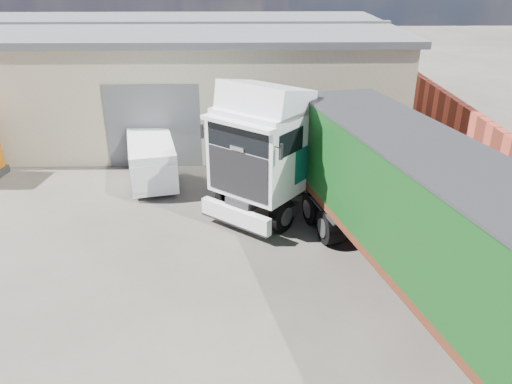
{
  "coord_description": "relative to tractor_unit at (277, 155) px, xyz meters",
  "views": [
    {
      "loc": [
        1.95,
        -10.48,
        8.27
      ],
      "look_at": [
        2.22,
        3.0,
        1.96
      ],
      "focal_mm": 35.0,
      "sensor_mm": 36.0,
      "label": 1
    }
  ],
  "objects": [
    {
      "name": "ground",
      "position": [
        -3.0,
        -5.87,
        -2.02
      ],
      "size": [
        120.0,
        120.0,
        0.0
      ],
      "primitive_type": "plane",
      "color": "#2B2923",
      "rests_on": "ground"
    },
    {
      "name": "warehouse",
      "position": [
        -9.0,
        10.12,
        0.64
      ],
      "size": [
        30.6,
        12.6,
        5.42
      ],
      "color": "beige",
      "rests_on": "ground"
    },
    {
      "name": "brick_boundary_wall",
      "position": [
        8.5,
        0.13,
        -0.77
      ],
      "size": [
        0.35,
        26.0,
        2.5
      ],
      "primitive_type": "cube",
      "color": "maroon",
      "rests_on": "ground"
    },
    {
      "name": "tractor_unit",
      "position": [
        0.0,
        0.0,
        0.0
      ],
      "size": [
        6.49,
        7.19,
        4.81
      ],
      "rotation": [
        0.0,
        0.0,
        -0.67
      ],
      "color": "black",
      "rests_on": "ground"
    },
    {
      "name": "box_trailer",
      "position": [
        3.46,
        -5.63,
        0.54
      ],
      "size": [
        5.65,
        12.93,
        4.21
      ],
      "rotation": [
        0.0,
        0.0,
        0.24
      ],
      "color": "#2D2D30",
      "rests_on": "ground"
    },
    {
      "name": "panel_van",
      "position": [
        -4.89,
        2.47,
        -1.13
      ],
      "size": [
        2.64,
        4.52,
        1.74
      ],
      "rotation": [
        0.0,
        0.0,
        0.23
      ],
      "color": "black",
      "rests_on": "ground"
    }
  ]
}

